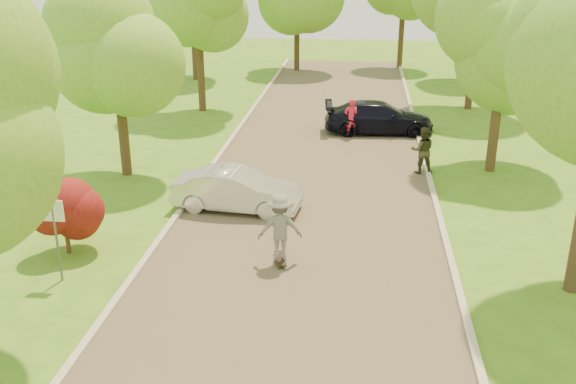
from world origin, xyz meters
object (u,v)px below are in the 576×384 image
at_px(silver_sedan, 237,190).
at_px(dark_sedan, 379,117).
at_px(street_sign, 54,223).
at_px(longboard, 280,259).
at_px(skateboarder, 280,227).
at_px(person_olive, 422,150).
at_px(person_striped, 351,118).

xyz_separation_m(silver_sedan, dark_sedan, (4.60, 9.71, 0.04)).
xyz_separation_m(street_sign, dark_sedan, (8.10, 14.81, -0.86)).
relative_size(longboard, skateboarder, 0.53).
xyz_separation_m(street_sign, person_olive, (9.60, 9.38, -0.68)).
height_order(silver_sedan, person_olive, person_olive).
height_order(skateboarder, person_olive, skateboarder).
bearing_deg(dark_sedan, longboard, 163.73).
bearing_deg(dark_sedan, person_olive, -168.95).
height_order(street_sign, person_olive, street_sign).
bearing_deg(skateboarder, longboard, -99.38).
bearing_deg(street_sign, silver_sedan, 55.51).
height_order(street_sign, silver_sedan, street_sign).
xyz_separation_m(longboard, person_striped, (1.55, 12.32, 0.75)).
bearing_deg(street_sign, skateboarder, 16.89).
relative_size(person_striped, person_olive, 0.97).
bearing_deg(silver_sedan, dark_sedan, -19.73).
bearing_deg(skateboarder, person_striped, -110.11).
distance_m(dark_sedan, person_striped, 1.51).
xyz_separation_m(street_sign, longboard, (5.33, 1.62, -1.46)).
height_order(skateboarder, person_striped, skateboarder).
bearing_deg(silver_sedan, person_striped, -15.29).
distance_m(street_sign, skateboarder, 5.60).
distance_m(silver_sedan, person_striped, 9.47).
height_order(longboard, skateboarder, skateboarder).
xyz_separation_m(dark_sedan, person_striped, (-1.22, -0.87, 0.15)).
distance_m(silver_sedan, longboard, 3.97).
height_order(street_sign, skateboarder, street_sign).
distance_m(street_sign, silver_sedan, 6.25).
distance_m(dark_sedan, skateboarder, 13.48).
bearing_deg(skateboarder, silver_sedan, -75.18).
bearing_deg(dark_sedan, person_striped, 120.98).
relative_size(longboard, person_olive, 0.54).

